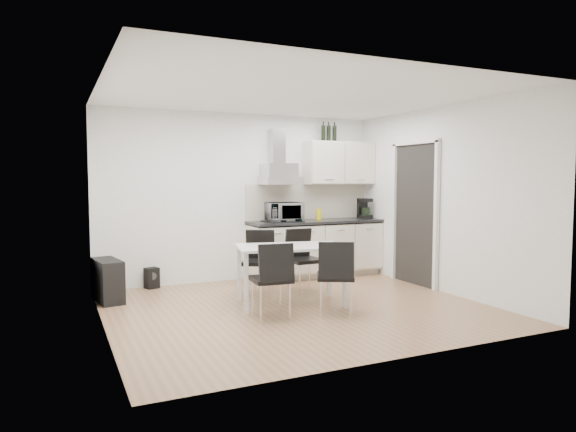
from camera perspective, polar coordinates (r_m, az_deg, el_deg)
name	(u,v)px	position (r m, az deg, el deg)	size (l,w,h in m)	color
ground	(297,308)	(6.44, 1.03, -10.15)	(4.50, 4.50, 0.00)	#A27753
wall_back	(242,197)	(8.09, -5.13, 2.09)	(4.50, 0.10, 2.60)	white
wall_front	(398,213)	(4.53, 12.10, 0.36)	(4.50, 0.10, 2.60)	white
wall_left	(102,207)	(5.64, -20.00, 0.94)	(0.10, 4.00, 2.60)	white
wall_right	(442,200)	(7.50, 16.73, 1.76)	(0.10, 4.00, 2.60)	white
ceiling	(297,94)	(6.32, 1.06, 13.35)	(4.50, 4.50, 0.00)	white
doorway	(414,215)	(7.91, 13.84, 0.12)	(0.08, 1.04, 2.10)	white
kitchenette	(317,225)	(8.36, 3.21, -1.06)	(2.22, 0.64, 2.52)	beige
dining_table	(290,252)	(6.48, 0.27, -4.08)	(1.45, 1.02, 0.75)	white
chair_far_left	(258,263)	(7.05, -3.31, -5.23)	(0.44, 0.50, 0.88)	black
chair_far_right	(305,261)	(7.22, 1.86, -5.01)	(0.44, 0.50, 0.88)	black
chair_near_left	(271,280)	(5.88, -1.90, -7.14)	(0.44, 0.50, 0.88)	black
chair_near_right	(335,277)	(6.06, 5.28, -6.81)	(0.44, 0.50, 0.88)	black
guitar_amp	(108,280)	(7.09, -19.41, -6.77)	(0.38, 0.69, 0.55)	black
floor_speaker	(152,278)	(7.76, -14.90, -6.68)	(0.18, 0.16, 0.30)	black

